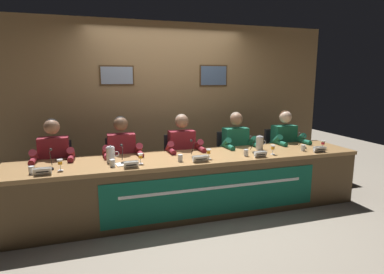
{
  "coord_description": "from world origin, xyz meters",
  "views": [
    {
      "loc": [
        -1.22,
        -3.8,
        1.72
      ],
      "look_at": [
        0.0,
        0.0,
        0.98
      ],
      "focal_mm": 29.93,
      "sensor_mm": 36.0,
      "label": 1
    }
  ],
  "objects": [
    {
      "name": "chair_far_left",
      "position": [
        -1.68,
        0.61,
        0.43
      ],
      "size": [
        0.44,
        0.45,
        0.9
      ],
      "color": "black",
      "rests_on": "ground_plane"
    },
    {
      "name": "water_pitcher_left_side",
      "position": [
        -1.01,
        0.0,
        0.83
      ],
      "size": [
        0.15,
        0.1,
        0.21
      ],
      "color": "silver",
      "rests_on": "conference_table"
    },
    {
      "name": "panelist_center",
      "position": [
        0.0,
        0.41,
        0.71
      ],
      "size": [
        0.51,
        0.48,
        1.22
      ],
      "color": "black",
      "rests_on": "ground_plane"
    },
    {
      "name": "document_stack_left",
      "position": [
        -0.86,
        -0.15,
        0.74
      ],
      "size": [
        0.23,
        0.18,
        0.01
      ],
      "color": "white",
      "rests_on": "conference_table"
    },
    {
      "name": "microphone_far_left",
      "position": [
        -1.66,
        -0.08,
        0.81
      ],
      "size": [
        0.06,
        0.17,
        0.22
      ],
      "color": "black",
      "rests_on": "conference_table"
    },
    {
      "name": "water_cup_right",
      "position": [
        0.66,
        -0.2,
        0.77
      ],
      "size": [
        0.06,
        0.06,
        0.08
      ],
      "color": "silver",
      "rests_on": "conference_table"
    },
    {
      "name": "conference_table",
      "position": [
        0.01,
        -0.12,
        0.52
      ],
      "size": [
        4.51,
        0.85,
        0.73
      ],
      "color": "olive",
      "rests_on": "ground_plane"
    },
    {
      "name": "microphone_center",
      "position": [
        -0.01,
        -0.07,
        0.81
      ],
      "size": [
        0.06,
        0.17,
        0.22
      ],
      "color": "black",
      "rests_on": "conference_table"
    },
    {
      "name": "nameplate_right",
      "position": [
        0.81,
        -0.32,
        0.77
      ],
      "size": [
        0.16,
        0.06,
        0.08
      ],
      "color": "white",
      "rests_on": "conference_table"
    },
    {
      "name": "panelist_left",
      "position": [
        -0.84,
        0.41,
        0.71
      ],
      "size": [
        0.51,
        0.48,
        1.22
      ],
      "color": "black",
      "rests_on": "ground_plane"
    },
    {
      "name": "water_cup_left",
      "position": [
        -1.01,
        -0.2,
        0.77
      ],
      "size": [
        0.06,
        0.06,
        0.08
      ],
      "color": "silver",
      "rests_on": "conference_table"
    },
    {
      "name": "wall_back_panelled",
      "position": [
        0.0,
        1.36,
        1.3
      ],
      "size": [
        5.71,
        0.14,
        2.6
      ],
      "color": "#937047",
      "rests_on": "ground_plane"
    },
    {
      "name": "microphone_far_right",
      "position": [
        1.66,
        -0.02,
        0.81
      ],
      "size": [
        0.06,
        0.17,
        0.22
      ],
      "color": "black",
      "rests_on": "conference_table"
    },
    {
      "name": "panelist_far_right",
      "position": [
        1.68,
        0.41,
        0.71
      ],
      "size": [
        0.51,
        0.48,
        1.22
      ],
      "color": "black",
      "rests_on": "ground_plane"
    },
    {
      "name": "nameplate_far_right",
      "position": [
        1.71,
        -0.32,
        0.77
      ],
      "size": [
        0.18,
        0.06,
        0.08
      ],
      "color": "white",
      "rests_on": "conference_table"
    },
    {
      "name": "nameplate_left",
      "position": [
        -0.82,
        -0.32,
        0.77
      ],
      "size": [
        0.16,
        0.06,
        0.08
      ],
      "color": "white",
      "rests_on": "conference_table"
    },
    {
      "name": "nameplate_center",
      "position": [
        0.01,
        -0.31,
        0.77
      ],
      "size": [
        0.2,
        0.06,
        0.08
      ],
      "color": "white",
      "rests_on": "conference_table"
    },
    {
      "name": "water_cup_center",
      "position": [
        -0.22,
        -0.21,
        0.77
      ],
      "size": [
        0.06,
        0.06,
        0.08
      ],
      "color": "silver",
      "rests_on": "conference_table"
    },
    {
      "name": "juice_glass_far_right",
      "position": [
        1.89,
        -0.17,
        0.82
      ],
      "size": [
        0.06,
        0.06,
        0.12
      ],
      "color": "white",
      "rests_on": "conference_table"
    },
    {
      "name": "juice_glass_right",
      "position": [
        1.04,
        -0.23,
        0.82
      ],
      "size": [
        0.06,
        0.06,
        0.12
      ],
      "color": "white",
      "rests_on": "conference_table"
    },
    {
      "name": "panelist_far_left",
      "position": [
        -1.68,
        0.41,
        0.71
      ],
      "size": [
        0.51,
        0.48,
        1.22
      ],
      "color": "black",
      "rests_on": "ground_plane"
    },
    {
      "name": "ground_plane",
      "position": [
        0.0,
        0.0,
        0.0
      ],
      "size": [
        12.0,
        12.0,
        0.0
      ],
      "primitive_type": "plane",
      "color": "gray"
    },
    {
      "name": "microphone_right",
      "position": [
        0.85,
        -0.06,
        0.81
      ],
      "size": [
        0.06,
        0.17,
        0.22
      ],
      "color": "black",
      "rests_on": "conference_table"
    },
    {
      "name": "chair_center",
      "position": [
        0.0,
        0.61,
        0.43
      ],
      "size": [
        0.44,
        0.45,
        0.9
      ],
      "color": "black",
      "rests_on": "ground_plane"
    },
    {
      "name": "panelist_right",
      "position": [
        0.84,
        0.41,
        0.71
      ],
      "size": [
        0.51,
        0.48,
        1.22
      ],
      "color": "black",
      "rests_on": "ground_plane"
    },
    {
      "name": "juice_glass_far_left",
      "position": [
        -1.56,
        -0.18,
        0.82
      ],
      "size": [
        0.06,
        0.06,
        0.12
      ],
      "color": "white",
      "rests_on": "conference_table"
    },
    {
      "name": "microphone_left",
      "position": [
        -0.88,
        -0.09,
        0.81
      ],
      "size": [
        0.06,
        0.17,
        0.22
      ],
      "color": "black",
      "rests_on": "conference_table"
    },
    {
      "name": "chair_far_right",
      "position": [
        1.68,
        0.61,
        0.43
      ],
      "size": [
        0.44,
        0.45,
        0.9
      ],
      "color": "black",
      "rests_on": "ground_plane"
    },
    {
      "name": "chair_right",
      "position": [
        0.84,
        0.61,
        0.43
      ],
      "size": [
        0.44,
        0.45,
        0.9
      ],
      "color": "black",
      "rests_on": "ground_plane"
    },
    {
      "name": "water_cup_far_left",
      "position": [
        -1.83,
        -0.23,
        0.77
      ],
      "size": [
        0.06,
        0.06,
        0.08
      ],
      "color": "silver",
      "rests_on": "conference_table"
    },
    {
      "name": "chair_left",
      "position": [
        -0.84,
        0.61,
        0.43
      ],
      "size": [
        0.44,
        0.45,
        0.9
      ],
      "color": "black",
      "rests_on": "ground_plane"
    },
    {
      "name": "juice_glass_left",
      "position": [
        -0.69,
        -0.17,
        0.82
      ],
      "size": [
        0.06,
        0.06,
        0.12
      ],
      "color": "white",
      "rests_on": "conference_table"
    },
    {
      "name": "juice_glass_center",
      "position": [
        0.15,
        -0.19,
        0.82
      ],
      "size": [
        0.06,
        0.06,
        0.12
      ],
      "color": "white",
      "rests_on": "conference_table"
    },
    {
      "name": "nameplate_far_left",
      "position": [
        -1.72,
        -0.31,
        0.77
      ],
      "size": [
        0.17,
        0.06,
        0.08
      ],
      "color": "white",
      "rests_on": "conference_table"
    },
    {
      "name": "water_pitcher_right_side",
      "position": [
        1.02,
        0.07,
        0.83
      ],
      "size": [
        0.15,
        0.1,
        0.21
      ],
      "color": "silver",
      "rests_on": "conference_table"
    },
    {
      "name": "water_cup_far_right",
      "position": [
        1.55,
        -0.18,
        0.77
      ],
      "size": [
        0.06,
        0.06,
        0.08
      ],
      "color": "silver",
      "rests_on": "conference_table"
    }
  ]
}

